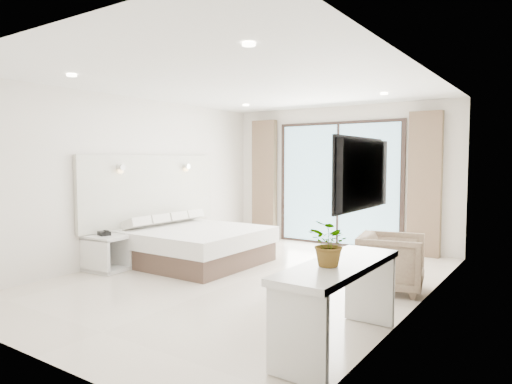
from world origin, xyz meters
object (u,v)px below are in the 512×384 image
console_desk (339,285)px  armchair (391,259)px  bed (194,245)px  nightstand (106,253)px

console_desk → armchair: (-0.19, 2.06, -0.17)m
bed → nightstand: (-0.72, -1.17, -0.03)m
bed → armchair: (3.15, 0.23, 0.10)m
console_desk → armchair: size_ratio=2.10×
armchair → bed: bearing=82.3°
console_desk → bed: bearing=151.3°
armchair → nightstand: bearing=98.0°
bed → armchair: size_ratio=2.52×
console_desk → armchair: 2.07m
console_desk → nightstand: bearing=170.7°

